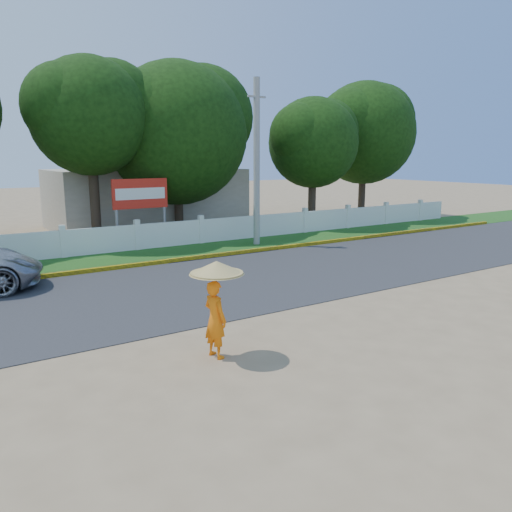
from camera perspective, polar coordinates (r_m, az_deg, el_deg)
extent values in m
plane|color=#9E8460|center=(12.09, 5.22, -7.63)|extent=(120.00, 120.00, 0.00)
cube|color=#38383A|center=(15.71, -4.98, -3.11)|extent=(60.00, 7.00, 0.02)
cube|color=#2D601E|center=(20.38, -11.96, 0.06)|extent=(60.00, 3.50, 0.03)
cube|color=yellow|center=(18.82, -10.09, -0.60)|extent=(40.00, 0.18, 0.16)
cube|color=silver|center=(21.63, -13.41, 2.08)|extent=(40.00, 0.10, 1.10)
cube|color=#B7AD99|center=(28.88, -12.49, 6.49)|extent=(10.00, 6.00, 3.20)
cylinder|color=gray|center=(22.14, 0.08, 10.53)|extent=(0.28, 0.28, 7.20)
imported|color=orange|center=(9.89, -4.68, -7.21)|extent=(0.47, 0.63, 1.56)
cylinder|color=gray|center=(9.74, -4.48, -3.81)|extent=(0.02, 0.02, 1.01)
cone|color=tan|center=(9.64, -4.52, -1.32)|extent=(1.07, 1.07, 0.26)
cylinder|color=gray|center=(22.45, -15.59, 3.46)|extent=(0.12, 0.12, 2.00)
cylinder|color=gray|center=(23.19, -10.40, 3.94)|extent=(0.12, 0.12, 2.00)
cube|color=red|center=(22.67, -13.10, 6.97)|extent=(2.50, 0.12, 1.30)
cube|color=silver|center=(22.61, -13.05, 6.96)|extent=(2.25, 0.02, 0.49)
cylinder|color=#473828|center=(25.98, -8.84, 5.95)|extent=(0.44, 0.44, 3.06)
sphere|color=#1A410F|center=(25.90, -9.08, 13.63)|extent=(7.07, 7.07, 7.07)
cylinder|color=#473828|center=(23.77, -17.96, 6.43)|extent=(0.44, 0.44, 4.21)
sphere|color=#1A410F|center=(23.76, -18.49, 14.91)|extent=(5.15, 5.15, 5.15)
cylinder|color=#473828|center=(28.64, 6.42, 6.71)|extent=(0.44, 0.44, 3.27)
sphere|color=#1A410F|center=(28.56, 6.55, 12.73)|extent=(4.99, 4.99, 4.99)
cylinder|color=#473828|center=(33.02, 12.02, 7.42)|extent=(0.44, 0.44, 3.58)
sphere|color=#1A410F|center=(32.99, 12.27, 13.55)|extent=(6.34, 6.34, 6.34)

